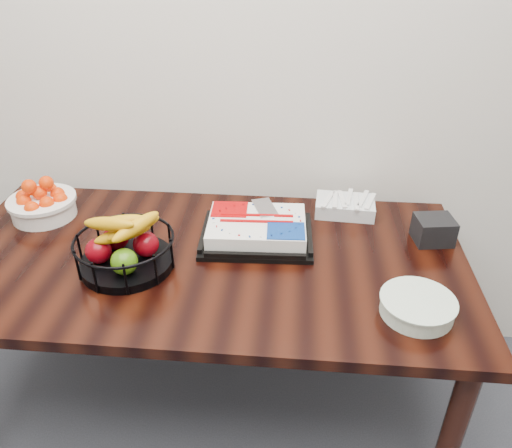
# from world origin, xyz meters

# --- Properties ---
(table) EXTENTS (1.80, 0.90, 0.75)m
(table) POSITION_xyz_m (0.00, 2.00, 0.66)
(table) COLOR black
(table) RESTS_ON ground
(cake_tray) EXTENTS (0.41, 0.33, 0.08)m
(cake_tray) POSITION_xyz_m (0.17, 2.12, 0.79)
(cake_tray) COLOR black
(cake_tray) RESTS_ON table
(tangerine_bowl) EXTENTS (0.26, 0.26, 0.16)m
(tangerine_bowl) POSITION_xyz_m (-0.67, 2.21, 0.82)
(tangerine_bowl) COLOR white
(tangerine_bowl) RESTS_ON table
(fruit_basket) EXTENTS (0.33, 0.33, 0.17)m
(fruit_basket) POSITION_xyz_m (-0.25, 1.91, 0.82)
(fruit_basket) COLOR black
(fruit_basket) RESTS_ON table
(plate_stack) EXTENTS (0.22, 0.22, 0.05)m
(plate_stack) POSITION_xyz_m (0.67, 1.76, 0.78)
(plate_stack) COLOR white
(plate_stack) RESTS_ON table
(fork_bag) EXTENTS (0.24, 0.16, 0.06)m
(fork_bag) POSITION_xyz_m (0.50, 2.34, 0.78)
(fork_bag) COLOR silver
(fork_bag) RESTS_ON table
(napkin_box) EXTENTS (0.15, 0.13, 0.09)m
(napkin_box) POSITION_xyz_m (0.80, 2.17, 0.80)
(napkin_box) COLOR black
(napkin_box) RESTS_ON table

